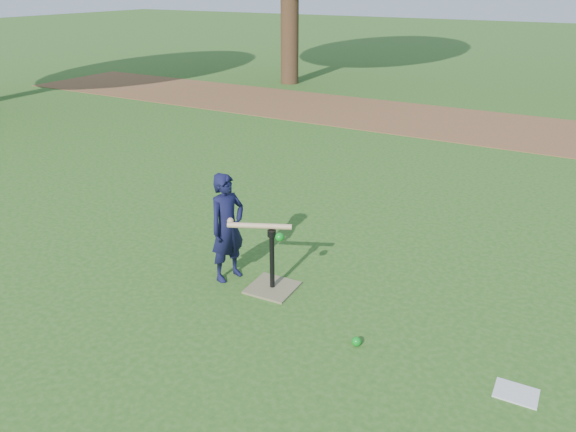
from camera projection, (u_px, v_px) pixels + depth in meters
The scene contains 7 objects.
ground at pixel (311, 294), 5.30m from camera, with size 80.00×80.00×0.00m, color #285116.
dirt_strip at pixel (486, 127), 11.27m from camera, with size 24.00×3.00×0.01m, color brown.
child at pixel (227, 227), 5.40m from camera, with size 0.40×0.26×1.09m, color black.
wiffle_ball_ground at pixel (356, 341), 4.54m from camera, with size 0.08×0.08×0.08m, color #0B8319.
clipboard at pixel (516, 393), 4.03m from camera, with size 0.30×0.23×0.01m, color silver.
batting_tee at pixel (272, 279), 5.36m from camera, with size 0.45×0.45×0.61m.
swing_action at pixel (260, 228), 5.16m from camera, with size 0.64×0.30×0.09m.
Camera 1 is at (2.12, -4.08, 2.75)m, focal length 35.00 mm.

